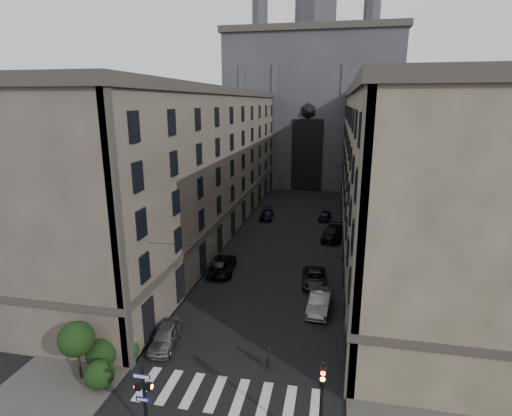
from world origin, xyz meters
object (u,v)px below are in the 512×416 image
Objects in this scene: car_left_far at (267,215)px; car_right_near at (320,302)px; pedestrian_signal_left at (144,395)px; car_right_midnear at (314,278)px; traffic_light_right at (322,398)px; gothic_tower at (312,99)px; car_left_near at (165,336)px; car_left_midnear at (218,268)px; car_right_midfar at (332,233)px; pedestrian at (269,358)px; car_left_midfar at (222,266)px; car_right_far at (325,216)px.

car_right_near is at bearing -74.89° from car_left_far.
pedestrian_signal_left is 21.28m from car_right_midnear.
traffic_light_right reaches higher than car_left_far.
gothic_tower is 68.29m from car_left_near.
gothic_tower is 14.68× the size of car_left_midnear.
car_right_midfar is at bearing 92.58° from car_right_near.
car_right_near reaches higher than car_left_midnear.
car_left_near is at bearing -96.83° from car_left_far.
traffic_light_right reaches higher than car_right_near.
car_left_far is at bearing 87.20° from car_left_midnear.
gothic_tower reaches higher than pedestrian.
gothic_tower reaches higher than car_left_near.
traffic_light_right is 19.56m from car_right_midnear.
car_right_near is 4.94m from car_right_midnear.
car_left_midnear is at bearing -151.48° from car_left_midfar.
car_left_far is (-9.80, 40.64, -2.64)m from traffic_light_right.
traffic_light_right is 33.29m from car_right_midfar.
gothic_tower is at bearing 105.49° from car_right_far.
car_left_near reaches higher than car_left_midnear.
car_right_midnear is (7.71, 19.76, -1.64)m from pedestrian_signal_left.
pedestrian_signal_left is 34.89m from car_right_midfar.
car_right_near reaches higher than car_left_near.
car_right_far is at bearing 79.29° from pedestrian_signal_left.
car_right_near is at bearing -26.37° from car_left_midnear.
gothic_tower is 75.15m from pedestrian_signal_left.
car_right_far is at bearing 66.30° from car_left_midnear.
car_left_midnear is at bearing -96.11° from gothic_tower.
car_right_midfar reaches higher than car_right_far.
car_left_far is 2.83× the size of pedestrian.
car_left_midfar is at bearing 118.29° from traffic_light_right.
car_left_midnear is at bearing 82.25° from car_left_near.
car_right_near is (10.61, -5.56, 0.15)m from car_left_midnear.
car_left_midnear is 20.68m from car_left_far.
traffic_light_right is 1.32× the size of car_left_midnear.
car_left_far is 0.79× the size of car_right_midfar.
car_right_midfar is at bearing 58.96° from car_left_near.
car_left_far is 0.91× the size of car_right_midnear.
car_left_far is at bearing 107.53° from car_right_midnear.
car_right_far is (-1.14, 41.75, -2.64)m from traffic_light_right.
car_left_midnear is 15.91m from pedestrian.
gothic_tower is at bearing 78.48° from car_left_far.
pedestrian is (-3.68, -27.12, -0.03)m from car_right_midfar.
car_left_midnear is 0.81× the size of car_right_midnear.
pedestrian is (-2.46, -35.67, 0.14)m from car_right_far.
pedestrian_signal_left is at bearing -93.33° from car_right_far.
car_left_midnear is at bearing 96.03° from pedestrian_signal_left.
pedestrian_signal_left reaches higher than car_left_midfar.
pedestrian_signal_left reaches higher than pedestrian.
car_right_far is at bearing 66.23° from car_left_near.
car_left_far is 8.73m from car_right_far.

